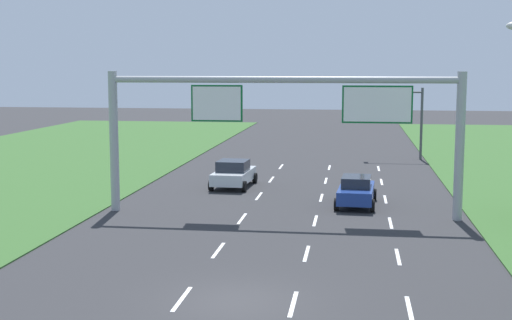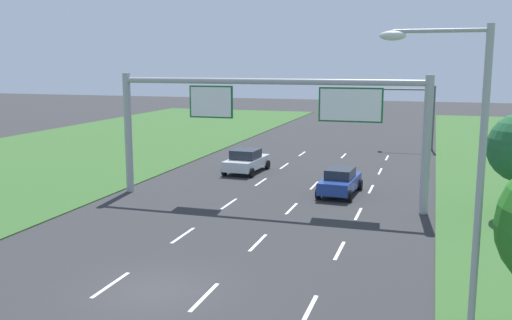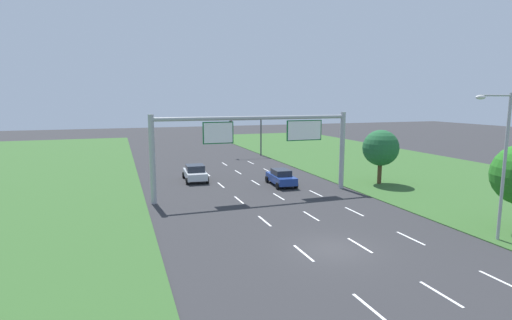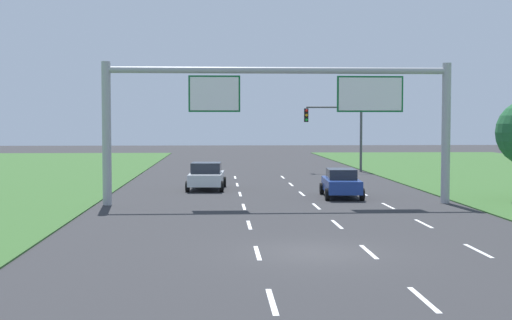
{
  "view_description": "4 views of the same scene",
  "coord_description": "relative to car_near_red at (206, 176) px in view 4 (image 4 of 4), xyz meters",
  "views": [
    {
      "loc": [
        3.53,
        -21.02,
        7.22
      ],
      "look_at": [
        -0.65,
        8.98,
        3.24
      ],
      "focal_mm": 50.0,
      "sensor_mm": 36.0,
      "label": 1
    },
    {
      "loc": [
        8.64,
        -16.38,
        7.62
      ],
      "look_at": [
        0.05,
        11.15,
        2.66
      ],
      "focal_mm": 40.0,
      "sensor_mm": 36.0,
      "label": 2
    },
    {
      "loc": [
        -10.82,
        -18.37,
        8.16
      ],
      "look_at": [
        -0.52,
        11.29,
        3.34
      ],
      "focal_mm": 28.0,
      "sensor_mm": 36.0,
      "label": 3
    },
    {
      "loc": [
        -2.95,
        -21.95,
        4.09
      ],
      "look_at": [
        -1.22,
        10.89,
        2.31
      ],
      "focal_mm": 50.0,
      "sensor_mm": 36.0,
      "label": 4
    }
  ],
  "objects": [
    {
      "name": "car_lead_silver",
      "position": [
        7.34,
        -4.83,
        -0.03
      ],
      "size": [
        2.22,
        4.36,
        1.54
      ],
      "rotation": [
        0.0,
        0.0,
        -0.05
      ],
      "color": "navy",
      "rests_on": "ground_plane"
    },
    {
      "name": "lane_dashes_inner_left",
      "position": [
        1.93,
        -14.87,
        -0.81
      ],
      "size": [
        0.14,
        50.4,
        0.01
      ],
      "color": "white",
      "rests_on": "ground_plane"
    },
    {
      "name": "lane_dashes_inner_right",
      "position": [
        5.43,
        -14.87,
        -0.81
      ],
      "size": [
        0.14,
        50.4,
        0.01
      ],
      "color": "white",
      "rests_on": "ground_plane"
    },
    {
      "name": "lane_dashes_slip",
      "position": [
        8.93,
        -14.87,
        -0.81
      ],
      "size": [
        0.14,
        50.4,
        0.01
      ],
      "color": "white",
      "rests_on": "ground_plane"
    },
    {
      "name": "ground_plane",
      "position": [
        3.68,
        -20.87,
        -0.81
      ],
      "size": [
        200.0,
        200.0,
        0.0
      ],
      "primitive_type": "plane",
      "color": "#2D2D30"
    },
    {
      "name": "traffic_light_mast",
      "position": [
        10.4,
        14.66,
        3.05
      ],
      "size": [
        4.76,
        0.49,
        5.6
      ],
      "color": "#47494F",
      "rests_on": "ground_plane"
    },
    {
      "name": "sign_gantry",
      "position": [
        3.96,
        -7.8,
        4.06
      ],
      "size": [
        17.24,
        0.44,
        7.0
      ],
      "color": "#9EA0A5",
      "rests_on": "ground_plane"
    },
    {
      "name": "car_near_red",
      "position": [
        0.0,
        0.0,
        0.0
      ],
      "size": [
        2.4,
        4.45,
        1.63
      ],
      "rotation": [
        0.0,
        0.0,
        -0.05
      ],
      "color": "silver",
      "rests_on": "ground_plane"
    }
  ]
}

